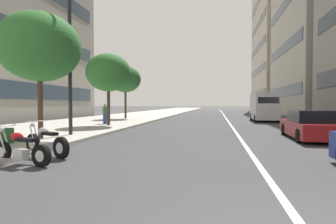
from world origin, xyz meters
The scene contains 12 objects.
sidewalk_right_plaza centered at (30.00, 11.72, 0.07)m, with size 160.00×9.58×0.15m, color #B2ADA3.
lane_centre_stripe centered at (35.00, 0.00, 0.00)m, with size 110.00×0.16×0.01m, color silver.
motorcycle_under_tarp centered at (4.17, 6.47, 0.41)m, with size 0.73×2.08×1.08m.
motorcycle_nearest_camera centered at (5.40, 6.53, 0.43)m, with size 1.06×2.08×1.12m.
car_approaching_light centered at (11.46, -3.23, 0.65)m, with size 4.74×1.95×1.38m.
delivery_van_ahead centered at (25.41, -3.43, 1.44)m, with size 5.25×2.27×2.70m.
street_lamp_with_banners centered at (10.06, 7.95, 5.10)m, with size 1.26×2.52×8.20m.
street_tree_near_plaza_corner centered at (8.40, 8.81, 4.16)m, with size 3.55×3.55×5.53m.
street_tree_by_lamp_post centered at (16.25, 8.82, 3.93)m, with size 3.21×3.21×5.16m.
street_tree_mid_sidewalk centered at (25.29, 10.61, 4.28)m, with size 3.25×3.25×5.52m.
pedestrian_on_plaza centered at (17.34, 9.56, 0.93)m, with size 0.47×0.46×1.56m.
office_tower_mid_left centered at (68.42, -19.75, 26.25)m, with size 24.64×21.76×52.49m.
Camera 1 is at (-2.56, 1.16, 1.67)m, focal length 29.40 mm.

